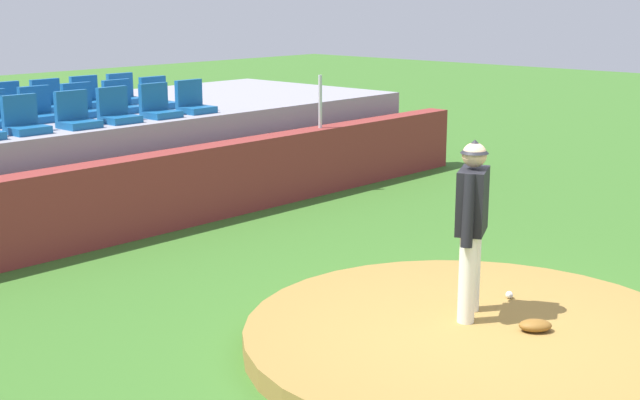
{
  "coord_description": "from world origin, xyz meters",
  "views": [
    {
      "loc": [
        -6.49,
        -4.04,
        3.15
      ],
      "look_at": [
        0.0,
        1.93,
        1.1
      ],
      "focal_mm": 49.16,
      "sensor_mm": 36.0,
      "label": 1
    }
  ],
  "objects_px": {
    "stadium_chair_2": "(24,121)",
    "stadium_chair_4": "(117,111)",
    "stadium_chair_20": "(124,94)",
    "stadium_chair_18": "(49,102)",
    "stadium_chair_17": "(8,105)",
    "pitcher": "(472,216)",
    "stadium_chair_5": "(158,107)",
    "stadium_chair_19": "(88,97)",
    "stadium_chair_6": "(193,103)",
    "baseball": "(509,295)",
    "stadium_chair_11": "(81,106)",
    "stadium_chair_10": "(39,110)",
    "stadium_chair_13": "(157,98)",
    "fielding_glove": "(535,325)",
    "stadium_chair_12": "(121,102)",
    "stadium_chair_3": "(76,116)"
  },
  "relations": [
    {
      "from": "stadium_chair_10",
      "to": "stadium_chair_18",
      "type": "xyz_separation_m",
      "value": [
        0.68,
        0.87,
        0.0
      ]
    },
    {
      "from": "stadium_chair_6",
      "to": "stadium_chair_10",
      "type": "bearing_deg",
      "value": -22.6
    },
    {
      "from": "pitcher",
      "to": "stadium_chair_10",
      "type": "distance_m",
      "value": 7.21
    },
    {
      "from": "stadium_chair_12",
      "to": "stadium_chair_6",
      "type": "bearing_deg",
      "value": 131.06
    },
    {
      "from": "fielding_glove",
      "to": "stadium_chair_6",
      "type": "xyz_separation_m",
      "value": [
        1.82,
        6.98,
        1.3
      ]
    },
    {
      "from": "stadium_chair_4",
      "to": "stadium_chair_11",
      "type": "xyz_separation_m",
      "value": [
        -0.01,
        0.9,
        0.0
      ]
    },
    {
      "from": "fielding_glove",
      "to": "stadium_chair_12",
      "type": "height_order",
      "value": "stadium_chair_12"
    },
    {
      "from": "pitcher",
      "to": "stadium_chair_17",
      "type": "xyz_separation_m",
      "value": [
        -0.2,
        8.11,
        0.37
      ]
    },
    {
      "from": "pitcher",
      "to": "stadium_chair_11",
      "type": "xyz_separation_m",
      "value": [
        0.46,
        7.18,
        0.37
      ]
    },
    {
      "from": "stadium_chair_6",
      "to": "stadium_chair_17",
      "type": "xyz_separation_m",
      "value": [
        -2.1,
        1.8,
        0.0
      ]
    },
    {
      "from": "fielding_glove",
      "to": "stadium_chair_18",
      "type": "relative_size",
      "value": 0.6
    },
    {
      "from": "stadium_chair_5",
      "to": "stadium_chair_18",
      "type": "xyz_separation_m",
      "value": [
        -0.74,
        1.79,
        0.0
      ]
    },
    {
      "from": "baseball",
      "to": "stadium_chair_2",
      "type": "xyz_separation_m",
      "value": [
        -1.65,
        6.35,
        1.32
      ]
    },
    {
      "from": "stadium_chair_2",
      "to": "stadium_chair_17",
      "type": "distance_m",
      "value": 1.94
    },
    {
      "from": "stadium_chair_13",
      "to": "stadium_chair_20",
      "type": "distance_m",
      "value": 0.92
    },
    {
      "from": "stadium_chair_6",
      "to": "stadium_chair_5",
      "type": "bearing_deg",
      "value": 3.04
    },
    {
      "from": "stadium_chair_20",
      "to": "stadium_chair_18",
      "type": "bearing_deg",
      "value": 1.22
    },
    {
      "from": "pitcher",
      "to": "stadium_chair_19",
      "type": "relative_size",
      "value": 3.38
    },
    {
      "from": "stadium_chair_3",
      "to": "stadium_chair_11",
      "type": "height_order",
      "value": "same"
    },
    {
      "from": "stadium_chair_5",
      "to": "stadium_chair_19",
      "type": "bearing_deg",
      "value": -89.72
    },
    {
      "from": "stadium_chair_5",
      "to": "stadium_chair_18",
      "type": "bearing_deg",
      "value": -67.67
    },
    {
      "from": "stadium_chair_10",
      "to": "stadium_chair_4",
      "type": "bearing_deg",
      "value": 126.89
    },
    {
      "from": "stadium_chair_4",
      "to": "stadium_chair_19",
      "type": "height_order",
      "value": "same"
    },
    {
      "from": "stadium_chair_11",
      "to": "stadium_chair_12",
      "type": "relative_size",
      "value": 1.0
    },
    {
      "from": "pitcher",
      "to": "stadium_chair_5",
      "type": "distance_m",
      "value": 6.4
    },
    {
      "from": "baseball",
      "to": "stadium_chair_19",
      "type": "bearing_deg",
      "value": 86.57
    },
    {
      "from": "stadium_chair_18",
      "to": "stadium_chair_4",
      "type": "bearing_deg",
      "value": 90.31
    },
    {
      "from": "stadium_chair_5",
      "to": "stadium_chair_20",
      "type": "xyz_separation_m",
      "value": [
        0.67,
        1.82,
        0.0
      ]
    },
    {
      "from": "stadium_chair_6",
      "to": "stadium_chair_12",
      "type": "relative_size",
      "value": 1.0
    },
    {
      "from": "stadium_chair_2",
      "to": "stadium_chair_4",
      "type": "xyz_separation_m",
      "value": [
        1.42,
        -0.04,
        0.0
      ]
    },
    {
      "from": "pitcher",
      "to": "stadium_chair_19",
      "type": "bearing_deg",
      "value": 56.56
    },
    {
      "from": "stadium_chair_17",
      "to": "stadium_chair_13",
      "type": "bearing_deg",
      "value": 155.75
    },
    {
      "from": "pitcher",
      "to": "stadium_chair_3",
      "type": "xyz_separation_m",
      "value": [
        -0.21,
        6.27,
        0.37
      ]
    },
    {
      "from": "stadium_chair_18",
      "to": "stadium_chair_11",
      "type": "bearing_deg",
      "value": 89.86
    },
    {
      "from": "stadium_chair_19",
      "to": "baseball",
      "type": "bearing_deg",
      "value": 86.57
    },
    {
      "from": "stadium_chair_5",
      "to": "stadium_chair_19",
      "type": "relative_size",
      "value": 1.0
    },
    {
      "from": "stadium_chair_3",
      "to": "stadium_chair_20",
      "type": "bearing_deg",
      "value": -138.54
    },
    {
      "from": "stadium_chair_11",
      "to": "stadium_chair_2",
      "type": "bearing_deg",
      "value": 31.59
    },
    {
      "from": "stadium_chair_5",
      "to": "stadium_chair_6",
      "type": "xyz_separation_m",
      "value": [
        0.7,
        0.04,
        0.0
      ]
    },
    {
      "from": "fielding_glove",
      "to": "stadium_chair_6",
      "type": "bearing_deg",
      "value": -60.28
    },
    {
      "from": "pitcher",
      "to": "stadium_chair_10",
      "type": "bearing_deg",
      "value": 66.63
    },
    {
      "from": "stadium_chair_4",
      "to": "stadium_chair_20",
      "type": "bearing_deg",
      "value": -127.55
    },
    {
      "from": "stadium_chair_13",
      "to": "stadium_chair_4",
      "type": "bearing_deg",
      "value": 33.04
    },
    {
      "from": "pitcher",
      "to": "stadium_chair_6",
      "type": "bearing_deg",
      "value": 48.15
    },
    {
      "from": "stadium_chair_12",
      "to": "stadium_chair_18",
      "type": "bearing_deg",
      "value": -52.36
    },
    {
      "from": "pitcher",
      "to": "stadium_chair_11",
      "type": "distance_m",
      "value": 7.2
    },
    {
      "from": "baseball",
      "to": "stadium_chair_18",
      "type": "distance_m",
      "value": 8.21
    },
    {
      "from": "stadium_chair_6",
      "to": "stadium_chair_13",
      "type": "bearing_deg",
      "value": -87.73
    },
    {
      "from": "stadium_chair_10",
      "to": "stadium_chair_3",
      "type": "bearing_deg",
      "value": 91.0
    },
    {
      "from": "stadium_chair_12",
      "to": "stadium_chair_19",
      "type": "distance_m",
      "value": 0.96
    }
  ]
}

